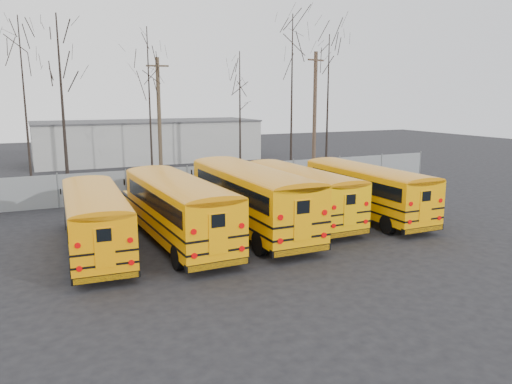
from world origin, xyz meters
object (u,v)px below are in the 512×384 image
bus_c (249,193)px  utility_pole_left (159,119)px  bus_d (298,189)px  utility_pole_right (315,113)px  bus_b (177,204)px  bus_e (365,187)px  bus_a (94,215)px

bus_c → utility_pole_left: utility_pole_left is taller
bus_d → utility_pole_right: size_ratio=1.02×
bus_c → utility_pole_right: utility_pole_right is taller
bus_d → utility_pole_left: utility_pole_left is taller
bus_b → bus_d: bus_b is taller
bus_e → bus_a: bearing=-178.2°
bus_b → utility_pole_right: size_ratio=1.09×
bus_d → bus_e: 3.76m
bus_c → bus_b: bearing=-173.1°
bus_a → bus_b: 3.56m
bus_a → bus_c: size_ratio=0.86×
bus_b → bus_e: bus_b is taller
bus_a → bus_c: bearing=6.2°
bus_e → utility_pole_right: size_ratio=1.03×
bus_b → utility_pole_left: size_ratio=1.17×
utility_pole_right → utility_pole_left: bearing=156.0°
bus_a → bus_b: bus_b is taller
utility_pole_left → bus_b: bearing=-93.3°
bus_e → utility_pole_left: 17.79m
bus_b → utility_pole_left: bearing=76.2°
bus_a → utility_pole_right: bearing=39.6°
bus_b → utility_pole_left: 17.03m
bus_c → bus_d: size_ratio=1.13×
utility_pole_right → bus_b: bearing=-154.0°
bus_c → bus_e: 6.88m
bus_b → utility_pole_right: 22.07m
utility_pole_left → bus_a: bearing=-104.6°
utility_pole_left → bus_e: bearing=-57.1°
bus_b → utility_pole_right: bearing=40.4°
bus_a → bus_c: (7.34, 0.42, 0.27)m
bus_b → bus_c: size_ratio=0.94×
bus_a → bus_e: bus_e is taller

